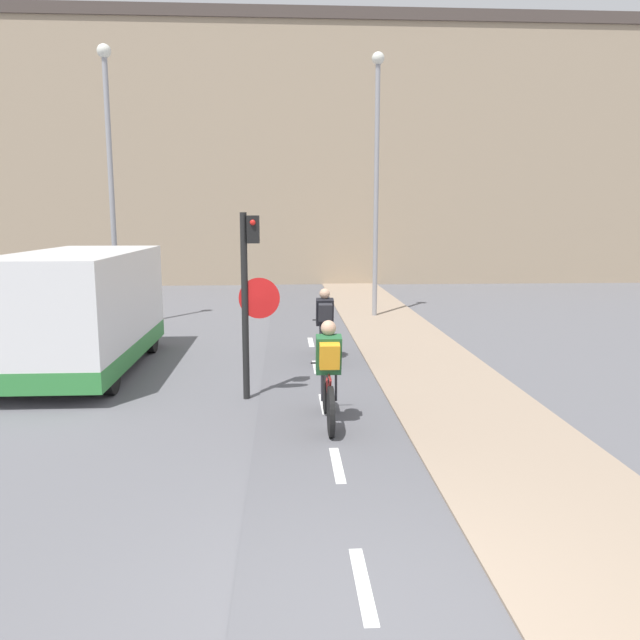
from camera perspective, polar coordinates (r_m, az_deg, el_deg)
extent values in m
plane|color=#5B5B60|center=(5.17, 4.71, -26.12)|extent=(120.00, 120.00, 0.00)
cube|color=#56565B|center=(5.16, 4.71, -26.03)|extent=(2.11, 60.00, 0.02)
cube|color=white|center=(5.56, 3.94, -22.96)|extent=(0.12, 1.10, 0.00)
cube|color=white|center=(7.78, 1.58, -13.09)|extent=(0.12, 1.10, 0.00)
cube|color=white|center=(10.13, 0.38, -7.67)|extent=(0.12, 1.10, 0.00)
cube|color=white|center=(12.53, -0.35, -4.31)|extent=(0.12, 1.10, 0.00)
cube|color=white|center=(14.97, -0.84, -2.04)|extent=(0.12, 1.10, 0.00)
cube|color=gray|center=(30.20, -2.16, 14.30)|extent=(60.00, 5.00, 11.13)
cube|color=#473D38|center=(31.24, -2.23, 24.99)|extent=(60.00, 5.20, 0.50)
cylinder|color=black|center=(10.23, -6.88, 1.13)|extent=(0.11, 0.11, 3.07)
cube|color=black|center=(10.12, -6.13, 8.24)|extent=(0.20, 0.20, 0.44)
sphere|color=red|center=(10.01, -6.18, 8.85)|extent=(0.09, 0.09, 0.09)
cone|color=red|center=(10.20, -5.58, 1.99)|extent=(0.67, 0.01, 0.67)
cone|color=silver|center=(10.20, -5.58, 2.00)|extent=(0.60, 0.02, 0.60)
cylinder|color=gray|center=(17.78, -18.50, 10.71)|extent=(0.14, 0.14, 7.09)
sphere|color=silver|center=(18.26, -19.15, 22.22)|extent=(0.36, 0.36, 0.36)
cylinder|color=gray|center=(18.71, 5.16, 11.43)|extent=(0.14, 0.14, 7.32)
sphere|color=silver|center=(19.22, 5.34, 22.73)|extent=(0.36, 0.36, 0.36)
cylinder|color=black|center=(8.65, 1.02, -8.39)|extent=(0.07, 0.71, 0.71)
cylinder|color=black|center=(9.66, 0.55, -6.47)|extent=(0.07, 0.71, 0.71)
cylinder|color=maroon|center=(9.29, 0.69, -5.92)|extent=(0.04, 0.67, 0.44)
cylinder|color=maroon|center=(8.82, 0.91, -6.65)|extent=(0.04, 0.35, 0.46)
cylinder|color=maroon|center=(9.08, 0.76, -4.85)|extent=(0.04, 0.98, 0.07)
cylinder|color=maroon|center=(8.84, 0.93, -8.05)|extent=(0.04, 0.40, 0.05)
cylinder|color=black|center=(9.55, 0.56, -3.94)|extent=(0.46, 0.03, 0.03)
cube|color=#235B33|center=(8.90, 0.82, -3.17)|extent=(0.36, 0.31, 0.59)
sphere|color=tan|center=(8.86, 0.81, -0.73)|extent=(0.22, 0.22, 0.22)
cylinder|color=#232328|center=(8.97, 0.19, -6.05)|extent=(0.04, 0.07, 0.44)
cylinder|color=#232328|center=(8.98, 1.47, -6.02)|extent=(0.04, 0.07, 0.44)
cube|color=orange|center=(8.72, 0.90, -3.30)|extent=(0.28, 0.23, 0.39)
cylinder|color=black|center=(12.69, 0.57, -2.65)|extent=(0.07, 0.69, 0.69)
cylinder|color=black|center=(13.70, 0.28, -1.75)|extent=(0.07, 0.69, 0.69)
cylinder|color=navy|center=(13.35, 0.36, -1.26)|extent=(0.04, 0.66, 0.43)
cylinder|color=navy|center=(12.88, 0.50, -1.57)|extent=(0.04, 0.34, 0.45)
cylinder|color=navy|center=(13.16, 0.41, -0.46)|extent=(0.04, 0.96, 0.07)
cylinder|color=navy|center=(12.88, 0.51, -2.51)|extent=(0.04, 0.39, 0.05)
cylinder|color=black|center=(13.62, 0.28, 0.02)|extent=(0.46, 0.03, 0.03)
cube|color=black|center=(13.00, 0.44, 0.74)|extent=(0.36, 0.31, 0.59)
sphere|color=tan|center=(12.98, 0.43, 2.42)|extent=(0.22, 0.22, 0.22)
cylinder|color=#232328|center=(13.03, 0.01, -1.22)|extent=(0.04, 0.07, 0.43)
cylinder|color=#232328|center=(13.04, 0.89, -1.21)|extent=(0.04, 0.07, 0.43)
cube|color=#28282D|center=(12.81, 0.49, 0.71)|extent=(0.28, 0.23, 0.39)
cube|color=silver|center=(12.89, -20.95, 1.19)|extent=(2.09, 5.13, 2.09)
cube|color=#33843D|center=(13.04, -20.72, -2.58)|extent=(2.10, 5.14, 0.36)
cube|color=black|center=(15.28, -18.17, 3.93)|extent=(1.88, 0.04, 0.70)
cylinder|color=black|center=(14.90, -22.27, -1.52)|extent=(0.18, 0.70, 0.70)
cylinder|color=black|center=(14.39, -15.16, -1.51)|extent=(0.18, 0.70, 0.70)
cylinder|color=black|center=(11.23, -18.62, -4.72)|extent=(0.18, 0.70, 0.70)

